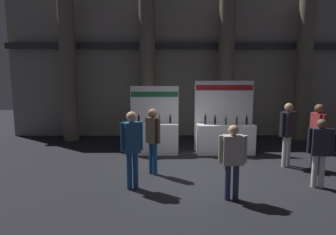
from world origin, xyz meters
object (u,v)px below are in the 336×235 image
Objects in this scene: visitor_3 at (132,143)px; visitor_5 at (153,136)px; visitor_0 at (320,147)px; visitor_4 at (233,156)px; visitor_6 at (318,131)px; exhibitor_booth_0 at (154,136)px; visitor_1 at (288,128)px; exhibitor_booth_1 at (225,135)px.

visitor_5 is at bearing -134.56° from visitor_3.
visitor_0 is 0.92× the size of visitor_5.
visitor_3 is at bearing 164.22° from visitor_4.
visitor_6 is (4.84, 1.18, 0.03)m from visitor_3.
visitor_6 reaches higher than visitor_4.
exhibitor_booth_0 is 4.86m from visitor_6.
exhibitor_booth_0 is 1.23× the size of visitor_1.
exhibitor_booth_0 reaches higher than visitor_1.
visitor_4 is at bearing -64.91° from exhibitor_booth_0.
visitor_3 is (-4.26, -0.02, 0.12)m from visitor_0.
visitor_1 is at bearing 46.49° from visitor_4.
visitor_0 is 1.30m from visitor_6.
visitor_0 is at bearing -30.41° from visitor_6.
visitor_6 is at bearing -23.15° from exhibitor_booth_0.
visitor_4 is (-2.09, -2.20, -0.17)m from visitor_1.
visitor_1 is 3.83m from visitor_5.
visitor_3 reaches higher than visitor_0.
visitor_0 is at bearing -122.76° from visitor_1.
visitor_3 is (-0.39, -3.08, 0.48)m from exhibitor_booth_0.
exhibitor_booth_0 is 4.95m from visitor_0.
exhibitor_booth_1 reaches higher than visitor_4.
visitor_3 is 0.97× the size of visitor_6.
exhibitor_booth_0 reaches higher than visitor_6.
visitor_0 is 0.88× the size of visitor_1.
visitor_3 is at bearing 166.05° from visitor_1.
visitor_3 is 1.13× the size of visitor_4.
exhibitor_booth_0 reaches higher than visitor_3.
exhibitor_booth_0 is 2.14m from visitor_5.
visitor_1 is at bearing -45.18° from exhibitor_booth_1.
exhibitor_booth_0 is 3.14m from visitor_3.
visitor_0 is 4.27m from visitor_3.
visitor_1 is (1.45, -1.46, 0.51)m from exhibitor_booth_1.
exhibitor_booth_0 is 2.37m from exhibitor_booth_1.
visitor_5 is (-3.78, -0.61, -0.09)m from visitor_1.
exhibitor_booth_0 is at bearing 155.60° from visitor_0.
visitor_6 reaches higher than visitor_0.
visitor_5 is at bearing 179.84° from visitor_0.
visitor_6 is (0.57, 1.16, 0.15)m from visitor_0.
exhibitor_booth_1 is (2.37, -0.03, 0.01)m from exhibitor_booth_0.
visitor_6 is at bearing -68.06° from visitor_1.
visitor_1 reaches higher than visitor_4.
exhibitor_booth_0 reaches higher than visitor_5.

